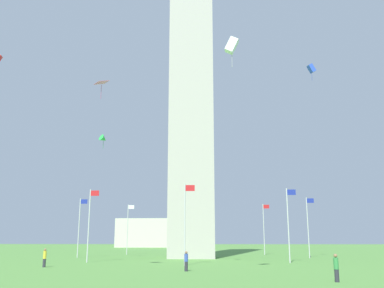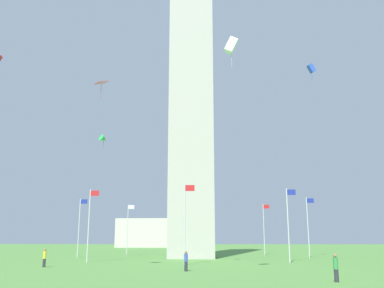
% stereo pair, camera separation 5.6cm
% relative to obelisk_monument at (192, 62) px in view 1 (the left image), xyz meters
% --- Properties ---
extents(ground_plane, '(260.00, 260.00, 0.00)m').
position_rel_obelisk_monument_xyz_m(ground_plane, '(0.00, 0.00, -29.71)').
color(ground_plane, '#548C3D').
extents(obelisk_monument, '(6.54, 6.54, 59.42)m').
position_rel_obelisk_monument_xyz_m(obelisk_monument, '(0.00, 0.00, 0.00)').
color(obelisk_monument, '#B7B2A8').
rests_on(obelisk_monument, ground).
extents(flagpole_n, '(1.12, 0.14, 8.46)m').
position_rel_obelisk_monument_xyz_m(flagpole_n, '(16.55, 0.00, -25.08)').
color(flagpole_n, silver).
rests_on(flagpole_n, ground).
extents(flagpole_ne, '(1.12, 0.14, 8.46)m').
position_rel_obelisk_monument_xyz_m(flagpole_ne, '(11.72, 11.66, -25.08)').
color(flagpole_ne, silver).
rests_on(flagpole_ne, ground).
extents(flagpole_e, '(1.12, 0.14, 8.46)m').
position_rel_obelisk_monument_xyz_m(flagpole_e, '(0.06, 16.49, -25.08)').
color(flagpole_e, silver).
rests_on(flagpole_e, ground).
extents(flagpole_se, '(1.12, 0.14, 8.46)m').
position_rel_obelisk_monument_xyz_m(flagpole_se, '(-11.60, 11.66, -25.08)').
color(flagpole_se, silver).
rests_on(flagpole_se, ground).
extents(flagpole_s, '(1.12, 0.14, 8.46)m').
position_rel_obelisk_monument_xyz_m(flagpole_s, '(-16.43, 0.00, -25.08)').
color(flagpole_s, silver).
rests_on(flagpole_s, ground).
extents(flagpole_sw, '(1.12, 0.14, 8.46)m').
position_rel_obelisk_monument_xyz_m(flagpole_sw, '(-11.60, -11.66, -25.08)').
color(flagpole_sw, silver).
rests_on(flagpole_sw, ground).
extents(flagpole_w, '(1.12, 0.14, 8.46)m').
position_rel_obelisk_monument_xyz_m(flagpole_w, '(0.06, -16.49, -25.08)').
color(flagpole_w, silver).
rests_on(flagpole_w, ground).
extents(flagpole_nw, '(1.12, 0.14, 8.46)m').
position_rel_obelisk_monument_xyz_m(flagpole_nw, '(11.72, -11.66, -25.08)').
color(flagpole_nw, silver).
rests_on(flagpole_nw, ground).
extents(person_green_shirt, '(0.32, 0.32, 1.78)m').
position_rel_obelisk_monument_xyz_m(person_green_shirt, '(10.91, -32.59, -28.82)').
color(person_green_shirt, '#2D2D38').
rests_on(person_green_shirt, ground).
extents(person_yellow_shirt, '(0.32, 0.32, 1.78)m').
position_rel_obelisk_monument_xyz_m(person_yellow_shirt, '(-13.52, -19.69, -28.82)').
color(person_yellow_shirt, '#2D2D38').
rests_on(person_yellow_shirt, ground).
extents(person_blue_shirt, '(0.32, 0.32, 1.69)m').
position_rel_obelisk_monument_xyz_m(person_blue_shirt, '(0.61, -24.07, -28.87)').
color(person_blue_shirt, '#2D2D38').
rests_on(person_blue_shirt, ground).
extents(kite_white_box, '(1.22, 0.79, 2.63)m').
position_rel_obelisk_monument_xyz_m(kite_white_box, '(4.64, -29.14, -11.35)').
color(kite_white_box, white).
extents(kite_blue_box, '(1.26, 0.94, 2.43)m').
position_rel_obelisk_monument_xyz_m(kite_blue_box, '(16.69, -6.88, -4.26)').
color(kite_blue_box, blue).
extents(kite_pink_diamond, '(1.58, 1.58, 1.79)m').
position_rel_obelisk_monument_xyz_m(kite_pink_diamond, '(-7.23, -25.16, -12.92)').
color(kite_pink_diamond, pink).
extents(kite_green_delta, '(1.46, 1.49, 1.92)m').
position_rel_obelisk_monument_xyz_m(kite_green_delta, '(-11.78, -6.39, -13.77)').
color(kite_green_delta, green).
extents(distant_building, '(21.56, 12.51, 8.40)m').
position_rel_obelisk_monument_xyz_m(distant_building, '(-14.80, 69.19, -25.51)').
color(distant_building, beige).
rests_on(distant_building, ground).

